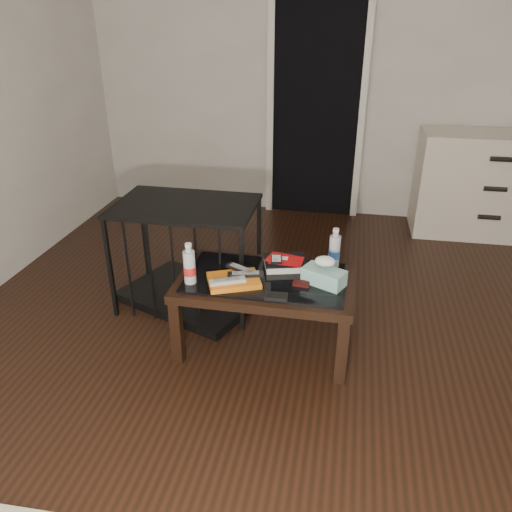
{
  "coord_description": "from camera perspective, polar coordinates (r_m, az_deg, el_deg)",
  "views": [
    {
      "loc": [
        -0.04,
        -2.25,
        1.83
      ],
      "look_at": [
        -0.53,
        0.28,
        0.55
      ],
      "focal_mm": 35.0,
      "sensor_mm": 36.0,
      "label": 1
    }
  ],
  "objects": [
    {
      "name": "ground",
      "position": [
        2.9,
        9.57,
        -13.14
      ],
      "size": [
        5.0,
        5.0,
        0.0
      ],
      "primitive_type": "plane",
      "color": "black",
      "rests_on": "ground"
    },
    {
      "name": "remote_silver",
      "position": [
        2.72,
        -3.28,
        -2.84
      ],
      "size": [
        0.2,
        0.13,
        0.02
      ],
      "primitive_type": "cube",
      "rotation": [
        0.0,
        0.0,
        0.44
      ],
      "color": "#B9B9BE",
      "rests_on": "magazines"
    },
    {
      "name": "room_shell",
      "position": [
        2.26,
        12.82,
        20.44
      ],
      "size": [
        5.0,
        5.0,
        5.0
      ],
      "color": "silver",
      "rests_on": "ground"
    },
    {
      "name": "tissue_box",
      "position": [
        2.78,
        7.78,
        -2.34
      ],
      "size": [
        0.26,
        0.21,
        0.09
      ],
      "primitive_type": "cube",
      "rotation": [
        0.0,
        0.0,
        -0.44
      ],
      "color": "teal",
      "rests_on": "coffee_table"
    },
    {
      "name": "doorway",
      "position": [
        4.8,
        6.87,
        16.57
      ],
      "size": [
        0.9,
        0.08,
        2.07
      ],
      "color": "black",
      "rests_on": "ground"
    },
    {
      "name": "pet_crate",
      "position": [
        3.43,
        -7.62,
        -1.66
      ],
      "size": [
        1.06,
        0.9,
        0.71
      ],
      "rotation": [
        0.0,
        0.0,
        -0.39
      ],
      "color": "black",
      "rests_on": "ground"
    },
    {
      "name": "water_bottle_left",
      "position": [
        2.76,
        -7.62,
        -0.83
      ],
      "size": [
        0.08,
        0.08,
        0.24
      ],
      "primitive_type": "cylinder",
      "rotation": [
        0.0,
        0.0,
        0.15
      ],
      "color": "#B6BFC1",
      "rests_on": "coffee_table"
    },
    {
      "name": "dvd_mailers",
      "position": [
        2.94,
        3.17,
        -0.3
      ],
      "size": [
        0.22,
        0.17,
        0.01
      ],
      "primitive_type": "cube",
      "rotation": [
        0.0,
        0.0,
        -0.23
      ],
      "color": "red",
      "rests_on": "textbook"
    },
    {
      "name": "ipod",
      "position": [
        2.91,
        2.34,
        -0.37
      ],
      "size": [
        0.08,
        0.11,
        0.02
      ],
      "primitive_type": "cube",
      "rotation": [
        0.0,
        0.0,
        0.17
      ],
      "color": "black",
      "rests_on": "dvd_mailers"
    },
    {
      "name": "water_bottle_right",
      "position": [
        2.95,
        8.98,
        0.99
      ],
      "size": [
        0.07,
        0.07,
        0.24
      ],
      "primitive_type": "cylinder",
      "rotation": [
        0.0,
        0.0,
        0.08
      ],
      "color": "#B8BEC4",
      "rests_on": "coffee_table"
    },
    {
      "name": "textbook",
      "position": [
        2.95,
        3.38,
        -0.8
      ],
      "size": [
        0.29,
        0.26,
        0.05
      ],
      "primitive_type": "cube",
      "rotation": [
        0.0,
        0.0,
        0.27
      ],
      "color": "black",
      "rests_on": "coffee_table"
    },
    {
      "name": "coffee_table",
      "position": [
        2.87,
        1.11,
        -3.51
      ],
      "size": [
        1.0,
        0.6,
        0.46
      ],
      "color": "black",
      "rests_on": "ground"
    },
    {
      "name": "wallet",
      "position": [
        2.64,
        2.32,
        -4.65
      ],
      "size": [
        0.12,
        0.08,
        0.02
      ],
      "primitive_type": "cube",
      "rotation": [
        0.0,
        0.0,
        0.06
      ],
      "color": "black",
      "rests_on": "coffee_table"
    },
    {
      "name": "magazines",
      "position": [
        2.78,
        -2.57,
        -2.81
      ],
      "size": [
        0.34,
        0.3,
        0.03
      ],
      "primitive_type": "cube",
      "rotation": [
        0.0,
        0.0,
        0.4
      ],
      "color": "orange",
      "rests_on": "coffee_table"
    },
    {
      "name": "remote_black_back",
      "position": [
        2.84,
        -1.67,
        -1.51
      ],
      "size": [
        0.2,
        0.14,
        0.02
      ],
      "primitive_type": "cube",
      "rotation": [
        0.0,
        0.0,
        -0.48
      ],
      "color": "black",
      "rests_on": "magazines"
    },
    {
      "name": "flip_phone",
      "position": [
        2.76,
        5.2,
        -3.15
      ],
      "size": [
        0.09,
        0.05,
        0.02
      ],
      "primitive_type": "cube",
      "rotation": [
        0.0,
        0.0,
        -0.08
      ],
      "color": "black",
      "rests_on": "coffee_table"
    },
    {
      "name": "dresser",
      "position": [
        4.84,
        24.92,
        7.37
      ],
      "size": [
        1.21,
        0.54,
        0.9
      ],
      "rotation": [
        0.0,
        0.0,
        0.02
      ],
      "color": "beige",
      "rests_on": "ground"
    },
    {
      "name": "remote_black_front",
      "position": [
        2.79,
        -1.21,
        -2.09
      ],
      "size": [
        0.21,
        0.1,
        0.02
      ],
      "primitive_type": "cube",
      "rotation": [
        0.0,
        0.0,
        0.26
      ],
      "color": "black",
      "rests_on": "magazines"
    }
  ]
}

